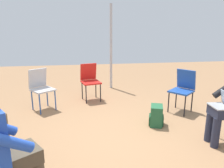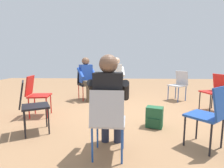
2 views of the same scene
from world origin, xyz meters
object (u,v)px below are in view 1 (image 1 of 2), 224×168
(chair_southwest, at_px, (41,86))
(person_in_blue, at_px, (2,144))
(chair_northwest, at_px, (183,88))
(chair_west, at_px, (90,79))
(backpack_near_laptop_user, at_px, (156,117))

(chair_southwest, height_order, person_in_blue, person_in_blue)
(chair_northwest, relative_size, chair_southwest, 1.00)
(chair_west, bearing_deg, person_in_blue, 59.86)
(chair_west, distance_m, backpack_near_laptop_user, 1.93)
(chair_west, height_order, chair_southwest, same)
(chair_southwest, bearing_deg, chair_west, 168.93)
(chair_southwest, relative_size, backpack_near_laptop_user, 2.36)
(chair_west, height_order, person_in_blue, person_in_blue)
(chair_west, xyz_separation_m, chair_southwest, (0.48, -1.03, 0.00))
(chair_northwest, bearing_deg, chair_west, 20.82)
(chair_west, height_order, backpack_near_laptop_user, chair_west)
(chair_west, xyz_separation_m, chair_northwest, (1.00, 1.81, 0.00))
(chair_west, relative_size, chair_northwest, 1.00)
(chair_northwest, height_order, person_in_blue, person_in_blue)
(chair_west, bearing_deg, backpack_near_laptop_user, 110.49)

